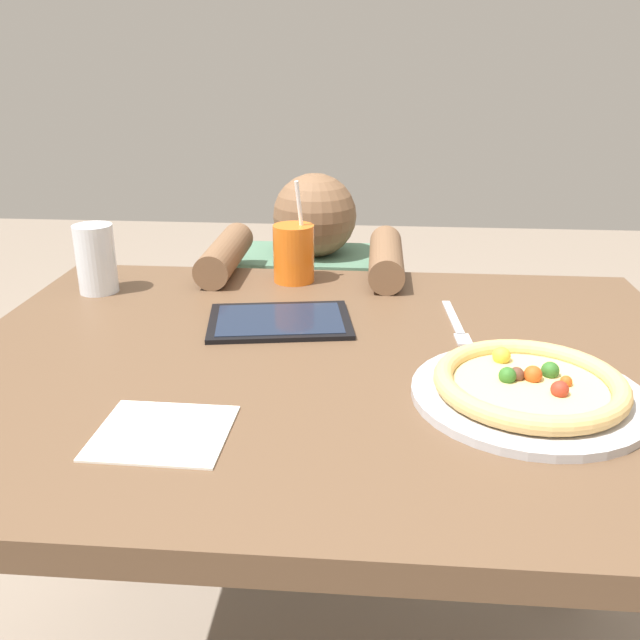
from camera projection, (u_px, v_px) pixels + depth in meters
name	position (u px, v px, depth m)	size (l,w,h in m)	color
dining_table	(327.00, 423.00, 1.08)	(1.16, 0.89, 0.75)	brown
pizza_near	(529.00, 387.00, 0.91)	(0.31, 0.31, 0.04)	#B7B7BC
drink_cup_colored	(294.00, 253.00, 1.37)	(0.08, 0.08, 0.20)	orange
water_cup_clear	(96.00, 258.00, 1.30)	(0.07, 0.07, 0.13)	silver
paper_napkin	(163.00, 432.00, 0.83)	(0.16, 0.14, 0.00)	white
fork	(456.00, 324.00, 1.16)	(0.03, 0.20, 0.00)	silver
tablet	(280.00, 321.00, 1.17)	(0.26, 0.21, 0.01)	black
diner_seated	(315.00, 369.00, 1.77)	(0.41, 0.52, 0.92)	#333847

